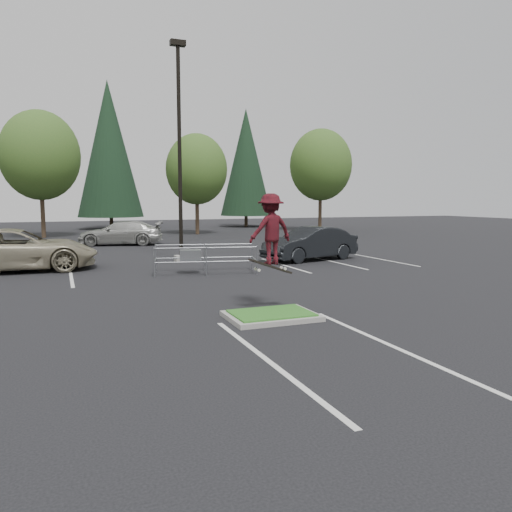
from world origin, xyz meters
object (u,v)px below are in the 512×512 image
object	(u,v)px
cart_corral	(194,256)
car_r_charc	(310,244)
car_far_silver	(122,233)
decid_d	(320,167)
light_pole	(180,165)
skateboarder	(270,230)
decid_b	(40,158)
conif_c	(246,163)
car_l_tan	(17,250)
conif_b	(109,149)
decid_c	(196,171)

from	to	relation	value
cart_corral	car_r_charc	distance (m)	6.76
cart_corral	car_far_silver	distance (m)	13.95
decid_d	light_pole	bearing A→B (deg)	-133.65
car_r_charc	decid_d	bearing A→B (deg)	136.49
light_pole	skateboarder	size ratio (longest dim) A/B	4.66
decid_b	car_r_charc	size ratio (longest dim) A/B	1.97
decid_b	conif_c	distance (m)	21.94
conif_c	car_l_tan	xyz separation A→B (m)	(-20.50, -28.00, -5.97)
conif_b	cart_corral	world-z (taller)	conif_b
decid_b	decid_d	distance (m)	24.00
conif_b	skateboarder	size ratio (longest dim) A/B	6.67
light_pole	conif_c	world-z (taller)	conif_c
conif_c	cart_corral	xyz separation A→B (m)	(-13.88, -31.40, -6.13)
light_pole	conif_c	xyz separation A→B (m)	(13.50, 27.50, 2.29)
decid_b	cart_corral	world-z (taller)	decid_b
car_r_charc	car_far_silver	world-z (taller)	car_r_charc
conif_c	light_pole	bearing A→B (deg)	-116.15
decid_b	decid_c	size ratio (longest dim) A/B	1.15
car_l_tan	car_r_charc	distance (m)	13.05
light_pole	conif_b	bearing A→B (deg)	91.01
decid_b	conif_c	size ratio (longest dim) A/B	0.77
decid_c	light_pole	bearing A→B (deg)	-107.11
light_pole	decid_b	world-z (taller)	light_pole
conif_c	car_far_silver	xyz separation A→B (m)	(-15.09, -17.50, -6.07)
conif_c	cart_corral	world-z (taller)	conif_c
skateboarder	car_r_charc	xyz separation A→B (m)	(6.10, 9.33, -1.35)
conif_c	car_r_charc	world-z (taller)	conif_c
decid_d	car_far_silver	xyz separation A→B (m)	(-19.08, -8.33, -5.14)
decid_b	car_far_silver	size ratio (longest dim) A/B	1.80
conif_b	cart_corral	xyz separation A→B (m)	(0.12, -32.40, -7.13)
decid_b	car_r_charc	world-z (taller)	decid_b
car_r_charc	car_far_silver	size ratio (longest dim) A/B	0.92
car_r_charc	car_far_silver	bearing A→B (deg)	-160.58
conif_b	cart_corral	distance (m)	33.18
car_l_tan	decid_c	bearing A→B (deg)	-33.46
decid_b	decid_c	xyz separation A→B (m)	(12.00, -0.70, -0.79)
conif_b	car_r_charc	distance (m)	31.65
car_far_silver	decid_d	bearing A→B (deg)	129.49
skateboarder	car_r_charc	world-z (taller)	skateboarder
decid_c	skateboarder	distance (m)	29.53
skateboarder	decid_d	bearing A→B (deg)	-129.85
light_pole	conif_c	distance (m)	30.72
decid_d	conif_c	distance (m)	10.04
conif_b	cart_corral	bearing A→B (deg)	-89.79
decid_c	conif_b	world-z (taller)	conif_b
decid_c	conif_b	bearing A→B (deg)	119.32
car_r_charc	car_far_silver	distance (m)	13.92
conif_b	car_far_silver	size ratio (longest dim) A/B	2.71
decid_b	conif_c	world-z (taller)	conif_c
decid_c	conif_b	distance (m)	12.51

